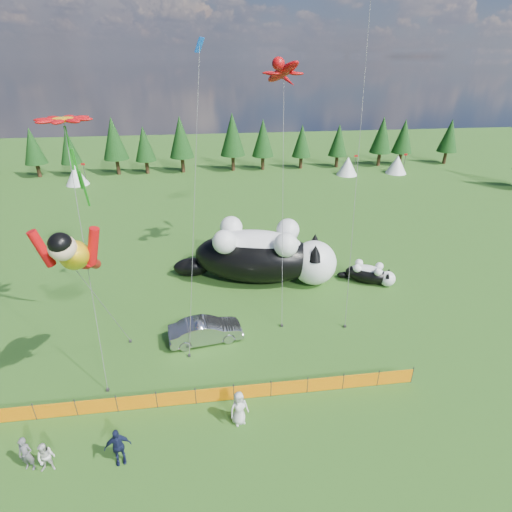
% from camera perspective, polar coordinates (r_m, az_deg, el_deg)
% --- Properties ---
extents(ground, '(160.00, 160.00, 0.00)m').
position_cam_1_polar(ground, '(24.87, -6.12, -14.99)').
color(ground, '#18390A').
rests_on(ground, ground).
extents(safety_fence, '(22.06, 0.06, 1.10)m').
position_cam_1_polar(safety_fence, '(22.35, -5.91, -19.11)').
color(safety_fence, '#262626').
rests_on(safety_fence, ground).
extents(tree_line, '(90.00, 4.00, 8.00)m').
position_cam_1_polar(tree_line, '(64.86, -7.70, 15.30)').
color(tree_line, black).
rests_on(tree_line, ground).
extents(festival_tents, '(50.00, 3.20, 2.80)m').
position_cam_1_polar(festival_tents, '(61.52, 3.03, 12.40)').
color(festival_tents, white).
rests_on(festival_tents, ground).
extents(cat_large, '(13.15, 6.96, 4.82)m').
position_cam_1_polar(cat_large, '(31.92, 1.00, 0.25)').
color(cat_large, black).
rests_on(cat_large, ground).
extents(cat_small, '(4.25, 3.07, 1.67)m').
position_cam_1_polar(cat_small, '(33.44, 15.91, -2.44)').
color(cat_small, black).
rests_on(cat_small, ground).
extents(car, '(4.87, 2.29, 1.54)m').
position_cam_1_polar(car, '(26.13, -7.20, -10.53)').
color(car, '#A8A8AD').
rests_on(car, ground).
extents(spectator_a, '(0.73, 0.55, 1.79)m').
position_cam_1_polar(spectator_a, '(21.91, -30.01, -23.32)').
color(spectator_a, '#5C5B60').
rests_on(spectator_a, ground).
extents(spectator_b, '(0.78, 0.47, 1.60)m').
position_cam_1_polar(spectator_b, '(21.52, -27.78, -24.15)').
color(spectator_b, silver).
rests_on(spectator_b, ground).
extents(spectator_c, '(1.25, 0.80, 1.97)m').
position_cam_1_polar(spectator_c, '(20.51, -19.13, -24.33)').
color(spectator_c, '#161C3D').
rests_on(spectator_c, ground).
extents(spectator_e, '(1.09, 0.88, 1.93)m').
position_cam_1_polar(spectator_e, '(21.02, -2.44, -20.88)').
color(spectator_e, silver).
rests_on(spectator_e, ground).
extents(superhero_kite, '(5.46, 7.09, 10.86)m').
position_cam_1_polar(superhero_kite, '(19.93, -24.51, 0.09)').
color(superhero_kite, '#EDB30C').
rests_on(superhero_kite, ground).
extents(gecko_kite, '(4.80, 13.11, 18.24)m').
position_cam_1_polar(gecko_kite, '(32.14, 3.83, 24.76)').
color(gecko_kite, '#BC090C').
rests_on(gecko_kite, ground).
extents(flower_kite, '(3.14, 6.72, 14.40)m').
position_cam_1_polar(flower_kite, '(23.52, -25.75, 16.72)').
color(flower_kite, '#BC090C').
rests_on(flower_kite, ground).
extents(diamond_kite_a, '(2.07, 4.48, 17.86)m').
position_cam_1_polar(diamond_kite_a, '(23.14, -8.16, 25.55)').
color(diamond_kite_a, blue).
rests_on(diamond_kite_a, ground).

